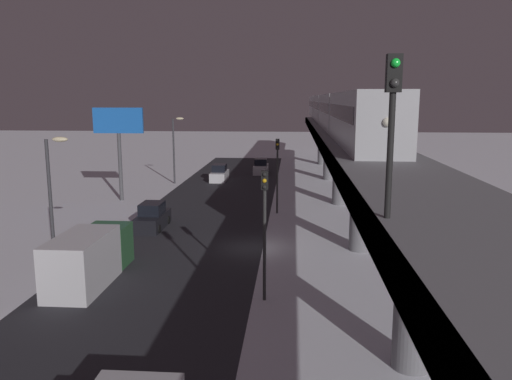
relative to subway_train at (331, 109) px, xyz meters
name	(u,v)px	position (x,y,z in m)	size (l,w,h in m)	color
ground_plane	(251,247)	(7.08, 29.13, -8.54)	(240.00, 240.00, 0.00)	white
avenue_asphalt	(181,246)	(11.81, 29.13, -8.54)	(11.00, 102.59, 0.01)	#28282D
elevated_railway	(361,161)	(0.09, 29.13, -2.72)	(5.00, 102.59, 6.76)	slate
subway_train	(331,109)	(0.00, 0.00, 0.00)	(2.94, 74.07, 3.40)	#B7BABF
rail_signal	(392,108)	(2.03, 48.74, 0.95)	(0.36, 0.41, 4.00)	black
sedan_black	(152,218)	(15.01, 24.58, -7.76)	(1.91, 4.59, 1.97)	black
sedan_white	(261,167)	(8.61, -4.72, -7.74)	(1.80, 4.24, 1.97)	silver
sedan_white_2	(219,174)	(13.21, 1.61, -7.74)	(1.80, 4.46, 1.97)	silver
delivery_van	(90,257)	(15.21, 36.00, -7.19)	(2.40, 7.40, 2.80)	#2D6038
traffic_light_near	(265,217)	(5.71, 37.93, -4.34)	(0.32, 0.44, 6.40)	#2D2D2D
traffic_light_mid	(277,165)	(5.71, 18.77, -4.34)	(0.32, 0.44, 6.40)	#2D2D2D
commercial_billboard	(119,130)	(20.96, 14.22, -1.71)	(4.80, 0.36, 8.90)	#4C4C51
street_lamp_near	(53,187)	(17.89, 34.13, -3.73)	(1.35, 0.44, 7.65)	#38383D
street_lamp_far	(175,142)	(17.89, 4.13, -3.73)	(1.35, 0.44, 7.65)	#38383D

